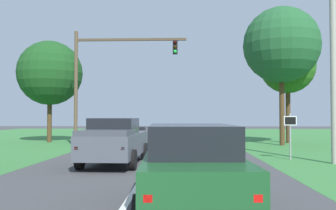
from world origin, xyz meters
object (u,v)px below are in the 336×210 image
(extra_tree_1, at_px, (50,73))
(crossing_suv_far, at_px, (117,130))
(oak_tree_right, at_px, (281,45))
(extra_tree_2, at_px, (288,67))
(pickup_truck_lead, at_px, (115,141))
(utility_pole_right, at_px, (333,65))
(red_suv_near, at_px, (191,166))
(traffic_light, at_px, (105,70))
(keep_moving_sign, at_px, (290,130))

(extra_tree_1, bearing_deg, crossing_suv_far, 1.74)
(oak_tree_right, bearing_deg, extra_tree_2, 65.27)
(pickup_truck_lead, distance_m, oak_tree_right, 15.96)
(utility_pole_right, bearing_deg, oak_tree_right, 87.39)
(red_suv_near, height_order, utility_pole_right, utility_pole_right)
(traffic_light, height_order, crossing_suv_far, traffic_light)
(pickup_truck_lead, xyz_separation_m, utility_pole_right, (9.54, 0.59, 3.32))
(oak_tree_right, xyz_separation_m, crossing_suv_far, (-12.25, 2.71, -6.20))
(traffic_light, distance_m, crossing_suv_far, 6.31)
(crossing_suv_far, height_order, extra_tree_1, extra_tree_1)
(utility_pole_right, bearing_deg, pickup_truck_lead, -176.49)
(oak_tree_right, height_order, crossing_suv_far, oak_tree_right)
(red_suv_near, distance_m, traffic_light, 17.95)
(utility_pole_right, xyz_separation_m, extra_tree_1, (-17.21, 12.77, 1.18))
(oak_tree_right, relative_size, extra_tree_2, 1.22)
(pickup_truck_lead, relative_size, extra_tree_1, 0.70)
(extra_tree_1, bearing_deg, utility_pole_right, -36.57)
(keep_moving_sign, xyz_separation_m, utility_pole_right, (1.48, -1.46, 2.91))
(red_suv_near, bearing_deg, extra_tree_1, 116.97)
(extra_tree_2, bearing_deg, keep_moving_sign, -105.34)
(pickup_truck_lead, bearing_deg, extra_tree_2, 49.96)
(pickup_truck_lead, bearing_deg, oak_tree_right, 47.20)
(keep_moving_sign, height_order, crossing_suv_far, keep_moving_sign)
(red_suv_near, relative_size, oak_tree_right, 0.50)
(crossing_suv_far, bearing_deg, pickup_truck_lead, -80.59)
(pickup_truck_lead, height_order, utility_pole_right, utility_pole_right)
(crossing_suv_far, distance_m, extra_tree_1, 7.09)
(extra_tree_2, bearing_deg, extra_tree_1, 179.68)
(traffic_light, distance_m, extra_tree_1, 7.02)
(utility_pole_right, distance_m, extra_tree_1, 21.46)
(extra_tree_1, height_order, extra_tree_2, extra_tree_1)
(traffic_light, relative_size, utility_pole_right, 0.90)
(red_suv_near, xyz_separation_m, keep_moving_sign, (4.97, 9.83, 0.43))
(keep_moving_sign, height_order, oak_tree_right, oak_tree_right)
(pickup_truck_lead, distance_m, keep_moving_sign, 8.32)
(crossing_suv_far, xyz_separation_m, extra_tree_1, (-5.43, -0.16, 4.56))
(keep_moving_sign, distance_m, oak_tree_right, 10.65)
(red_suv_near, height_order, keep_moving_sign, keep_moving_sign)
(traffic_light, distance_m, extra_tree_2, 14.18)
(extra_tree_1, distance_m, extra_tree_2, 18.80)
(red_suv_near, xyz_separation_m, oak_tree_right, (6.92, 18.60, 6.15))
(oak_tree_right, height_order, extra_tree_1, oak_tree_right)
(traffic_light, height_order, utility_pole_right, utility_pole_right)
(extra_tree_1, bearing_deg, keep_moving_sign, -35.72)
(oak_tree_right, distance_m, extra_tree_2, 2.95)
(red_suv_near, xyz_separation_m, crossing_suv_far, (-5.33, 21.31, -0.04))
(keep_moving_sign, relative_size, utility_pole_right, 0.26)
(traffic_light, relative_size, crossing_suv_far, 1.83)
(traffic_light, distance_m, keep_moving_sign, 12.94)
(pickup_truck_lead, xyz_separation_m, traffic_light, (-2.31, 8.82, 4.14))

